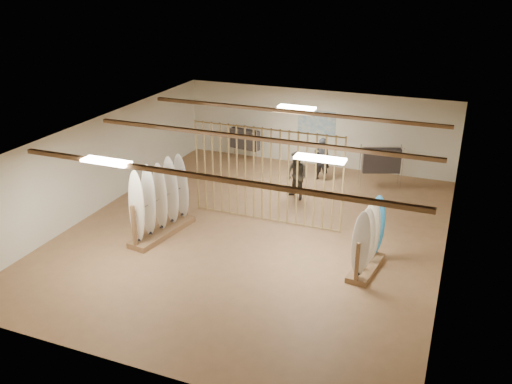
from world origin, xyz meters
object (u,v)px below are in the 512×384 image
at_px(clothing_rack_b, 381,160).
at_px(shopper_b, 297,173).
at_px(shopper_a, 322,156).
at_px(rack_right, 367,248).
at_px(rack_left, 161,210).
at_px(clothing_rack_a, 245,139).

relative_size(clothing_rack_b, shopper_b, 0.81).
xyz_separation_m(clothing_rack_b, shopper_a, (-1.99, -0.11, -0.07)).
relative_size(rack_right, shopper_a, 1.06).
bearing_deg(shopper_a, rack_right, 117.25).
height_order(shopper_a, shopper_b, shopper_b).
height_order(clothing_rack_b, shopper_b, shopper_b).
bearing_deg(rack_right, rack_left, -171.06).
xyz_separation_m(clothing_rack_a, clothing_rack_b, (5.21, -0.74, 0.07)).
height_order(rack_left, clothing_rack_a, rack_left).
distance_m(clothing_rack_a, shopper_a, 3.33).
bearing_deg(rack_left, shopper_b, 63.10).
bearing_deg(rack_right, clothing_rack_b, 103.92).
xyz_separation_m(rack_right, shopper_b, (-2.93, 3.59, 0.26)).
distance_m(rack_left, shopper_a, 6.39).
bearing_deg(clothing_rack_a, rack_left, -77.96).
height_order(rack_right, shopper_b, rack_right).
xyz_separation_m(rack_left, shopper_a, (2.97, 5.65, 0.13)).
distance_m(rack_left, clothing_rack_b, 7.61).
relative_size(rack_right, shopper_b, 1.04).
relative_size(shopper_a, shopper_b, 0.98).
relative_size(rack_right, clothing_rack_a, 1.38).
bearing_deg(clothing_rack_b, rack_right, -104.81).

